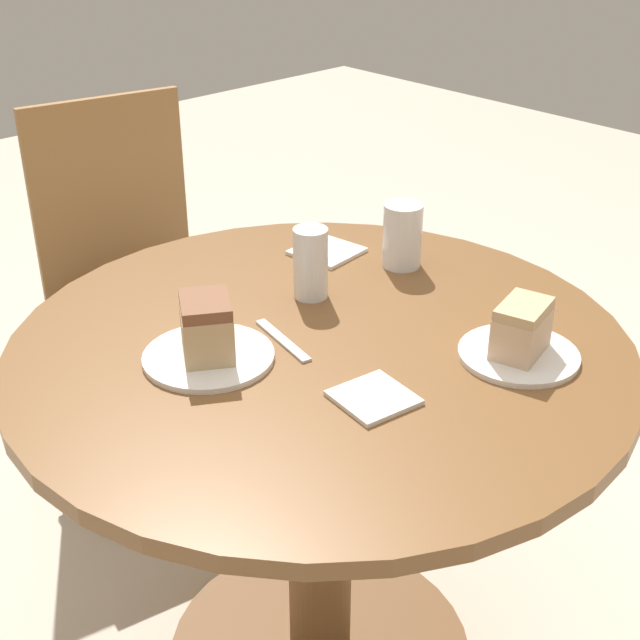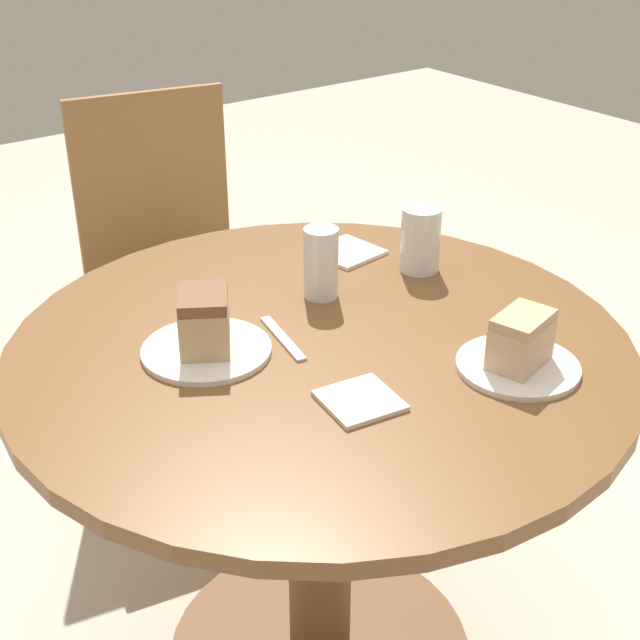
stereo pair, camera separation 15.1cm
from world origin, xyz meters
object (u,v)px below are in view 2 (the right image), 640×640
at_px(plate_far, 518,366).
at_px(glass_water, 420,243).
at_px(glass_lemonade, 321,266).
at_px(plate_near, 206,350).
at_px(cake_slice_far, 521,340).
at_px(cake_slice_near, 204,321).
at_px(chair, 173,283).

bearing_deg(plate_far, glass_water, 71.34).
bearing_deg(plate_far, glass_lemonade, 103.77).
relative_size(plate_near, cake_slice_far, 1.84).
bearing_deg(plate_near, cake_slice_far, -42.39).
distance_m(cake_slice_near, glass_water, 0.51).
bearing_deg(glass_water, plate_near, -176.29).
bearing_deg(cake_slice_near, plate_far, -42.39).
bearing_deg(plate_near, glass_water, 3.71).
relative_size(cake_slice_far, glass_lemonade, 0.88).
relative_size(plate_near, plate_far, 1.09).
distance_m(plate_far, cake_slice_near, 0.52).
distance_m(cake_slice_far, glass_water, 0.40).
bearing_deg(plate_near, cake_slice_near, 0.00).
height_order(glass_lemonade, glass_water, glass_lemonade).
bearing_deg(glass_lemonade, glass_water, -5.83).
bearing_deg(plate_far, cake_slice_far, 0.00).
xyz_separation_m(plate_near, glass_water, (0.51, 0.03, 0.05)).
xyz_separation_m(plate_far, glass_lemonade, (-0.10, 0.40, 0.06)).
relative_size(plate_far, glass_water, 1.54).
height_order(plate_near, plate_far, same).
bearing_deg(cake_slice_far, chair, 92.04).
relative_size(plate_far, glass_lemonade, 1.48).
xyz_separation_m(chair, plate_far, (0.04, -1.15, 0.28)).
bearing_deg(cake_slice_far, plate_near, 137.61).
height_order(cake_slice_near, cake_slice_far, cake_slice_near).
distance_m(plate_near, cake_slice_far, 0.52).
xyz_separation_m(cake_slice_near, cake_slice_far, (0.38, -0.35, -0.01)).
bearing_deg(cake_slice_near, chair, 66.85).
bearing_deg(plate_near, chair, 66.85).
bearing_deg(chair, plate_far, -76.88).
relative_size(chair, cake_slice_far, 8.17).
relative_size(plate_near, cake_slice_near, 1.70).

